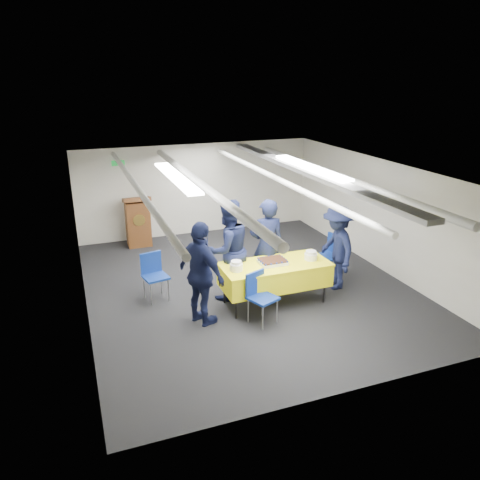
{
  "coord_description": "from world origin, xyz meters",
  "views": [
    {
      "loc": [
        -3.04,
        -7.8,
        3.98
      ],
      "look_at": [
        -0.2,
        -0.2,
        1.05
      ],
      "focal_mm": 35.0,
      "sensor_mm": 36.0,
      "label": 1
    }
  ],
  "objects_px": {
    "podium": "(138,221)",
    "chair_right": "(332,251)",
    "chair_left": "(153,271)",
    "sailor_c": "(201,274)",
    "sailor_b": "(228,250)",
    "serving_table": "(275,274)",
    "sailor_a": "(267,246)",
    "sailor_d": "(337,247)",
    "chair_near": "(259,292)",
    "sheet_cake": "(273,261)"
  },
  "relations": [
    {
      "from": "chair_near",
      "to": "sailor_a",
      "type": "distance_m",
      "value": 1.26
    },
    {
      "from": "sailor_b",
      "to": "sailor_c",
      "type": "xyz_separation_m",
      "value": [
        -0.71,
        -0.76,
        -0.05
      ]
    },
    {
      "from": "podium",
      "to": "sailor_d",
      "type": "xyz_separation_m",
      "value": [
        3.19,
        -3.69,
        0.21
      ]
    },
    {
      "from": "sailor_b",
      "to": "serving_table",
      "type": "bearing_deg",
      "value": 130.33
    },
    {
      "from": "sailor_a",
      "to": "sailor_d",
      "type": "xyz_separation_m",
      "value": [
        1.3,
        -0.35,
        -0.08
      ]
    },
    {
      "from": "sheet_cake",
      "to": "sailor_a",
      "type": "xyz_separation_m",
      "value": [
        0.11,
        0.53,
        0.09
      ]
    },
    {
      "from": "chair_near",
      "to": "chair_left",
      "type": "distance_m",
      "value": 2.09
    },
    {
      "from": "chair_left",
      "to": "sailor_c",
      "type": "xyz_separation_m",
      "value": [
        0.58,
        -1.2,
        0.35
      ]
    },
    {
      "from": "chair_left",
      "to": "sailor_a",
      "type": "distance_m",
      "value": 2.15
    },
    {
      "from": "chair_right",
      "to": "sheet_cake",
      "type": "bearing_deg",
      "value": -156.94
    },
    {
      "from": "sheet_cake",
      "to": "chair_near",
      "type": "distance_m",
      "value": 0.76
    },
    {
      "from": "chair_right",
      "to": "sailor_d",
      "type": "xyz_separation_m",
      "value": [
        -0.24,
        -0.52,
        0.29
      ]
    },
    {
      "from": "podium",
      "to": "sailor_c",
      "type": "height_order",
      "value": "sailor_c"
    },
    {
      "from": "sailor_b",
      "to": "sheet_cake",
      "type": "bearing_deg",
      "value": 129.38
    },
    {
      "from": "chair_left",
      "to": "chair_near",
      "type": "bearing_deg",
      "value": -44.71
    },
    {
      "from": "podium",
      "to": "chair_right",
      "type": "relative_size",
      "value": 1.44
    },
    {
      "from": "sailor_c",
      "to": "sailor_b",
      "type": "bearing_deg",
      "value": -67.08
    },
    {
      "from": "sheet_cake",
      "to": "podium",
      "type": "xyz_separation_m",
      "value": [
        -1.78,
        3.87,
        -0.2
      ]
    },
    {
      "from": "chair_left",
      "to": "sailor_d",
      "type": "relative_size",
      "value": 0.53
    },
    {
      "from": "sheet_cake",
      "to": "sailor_c",
      "type": "xyz_separation_m",
      "value": [
        -1.38,
        -0.25,
        0.07
      ]
    },
    {
      "from": "sailor_d",
      "to": "serving_table",
      "type": "bearing_deg",
      "value": -75.11
    },
    {
      "from": "chair_left",
      "to": "sailor_b",
      "type": "bearing_deg",
      "value": -18.85
    },
    {
      "from": "serving_table",
      "to": "sailor_c",
      "type": "bearing_deg",
      "value": -170.44
    },
    {
      "from": "chair_near",
      "to": "chair_left",
      "type": "bearing_deg",
      "value": 135.29
    },
    {
      "from": "sailor_c",
      "to": "sailor_d",
      "type": "relative_size",
      "value": 1.08
    },
    {
      "from": "podium",
      "to": "sailor_d",
      "type": "relative_size",
      "value": 0.76
    },
    {
      "from": "chair_near",
      "to": "sailor_b",
      "type": "distance_m",
      "value": 1.13
    },
    {
      "from": "serving_table",
      "to": "sailor_b",
      "type": "height_order",
      "value": "sailor_b"
    },
    {
      "from": "chair_near",
      "to": "sailor_d",
      "type": "height_order",
      "value": "sailor_d"
    },
    {
      "from": "chair_left",
      "to": "sailor_b",
      "type": "height_order",
      "value": "sailor_b"
    },
    {
      "from": "sailor_a",
      "to": "sailor_c",
      "type": "bearing_deg",
      "value": 34.3
    },
    {
      "from": "serving_table",
      "to": "chair_near",
      "type": "height_order",
      "value": "chair_near"
    },
    {
      "from": "sheet_cake",
      "to": "sailor_d",
      "type": "height_order",
      "value": "sailor_d"
    },
    {
      "from": "serving_table",
      "to": "chair_left",
      "type": "xyz_separation_m",
      "value": [
        -2.0,
        0.96,
        -0.03
      ]
    },
    {
      "from": "chair_right",
      "to": "sailor_c",
      "type": "relative_size",
      "value": 0.49
    },
    {
      "from": "podium",
      "to": "sailor_a",
      "type": "relative_size",
      "value": 0.69
    },
    {
      "from": "chair_near",
      "to": "chair_right",
      "type": "height_order",
      "value": "same"
    },
    {
      "from": "sailor_b",
      "to": "sailor_d",
      "type": "height_order",
      "value": "sailor_b"
    },
    {
      "from": "serving_table",
      "to": "sailor_d",
      "type": "xyz_separation_m",
      "value": [
        1.37,
        0.2,
        0.26
      ]
    },
    {
      "from": "sheet_cake",
      "to": "chair_right",
      "type": "bearing_deg",
      "value": 23.06
    },
    {
      "from": "chair_right",
      "to": "serving_table",
      "type": "bearing_deg",
      "value": -155.91
    },
    {
      "from": "podium",
      "to": "chair_right",
      "type": "xyz_separation_m",
      "value": [
        3.43,
        -3.17,
        -0.08
      ]
    },
    {
      "from": "serving_table",
      "to": "podium",
      "type": "relative_size",
      "value": 1.55
    },
    {
      "from": "sailor_a",
      "to": "sailor_b",
      "type": "relative_size",
      "value": 0.96
    },
    {
      "from": "sheet_cake",
      "to": "sailor_a",
      "type": "height_order",
      "value": "sailor_a"
    },
    {
      "from": "sailor_b",
      "to": "sailor_a",
      "type": "bearing_deg",
      "value": 168.51
    },
    {
      "from": "chair_right",
      "to": "sailor_b",
      "type": "distance_m",
      "value": 2.36
    },
    {
      "from": "chair_left",
      "to": "sailor_c",
      "type": "bearing_deg",
      "value": -64.21
    },
    {
      "from": "chair_right",
      "to": "sailor_d",
      "type": "bearing_deg",
      "value": -114.31
    },
    {
      "from": "sheet_cake",
      "to": "chair_left",
      "type": "bearing_deg",
      "value": 154.24
    }
  ]
}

